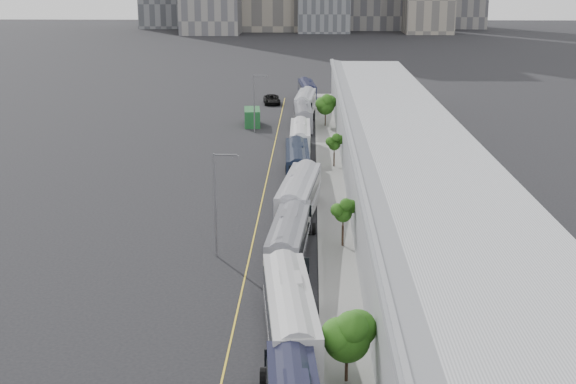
{
  "coord_description": "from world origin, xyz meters",
  "views": [
    {
      "loc": [
        3.37,
        -11.15,
        21.84
      ],
      "look_at": [
        1.33,
        58.26,
        3.0
      ],
      "focal_mm": 50.0,
      "sensor_mm": 36.0,
      "label": 1
    }
  ],
  "objects_px": {
    "street_lamp_far": "(256,99)",
    "suv": "(272,99)",
    "street_lamp_near": "(218,197)",
    "bus_3": "(289,243)",
    "bus_2": "(290,321)",
    "shipping_container": "(252,117)",
    "bus_7": "(303,119)",
    "bus_5": "(297,166)",
    "bus_8": "(305,105)",
    "bus_6": "(300,141)",
    "bus_9": "(307,93)",
    "bus_4": "(299,200)"
  },
  "relations": [
    {
      "from": "bus_3",
      "to": "street_lamp_far",
      "type": "bearing_deg",
      "value": 100.45
    },
    {
      "from": "bus_8",
      "to": "bus_4",
      "type": "bearing_deg",
      "value": -86.48
    },
    {
      "from": "bus_5",
      "to": "bus_8",
      "type": "xyz_separation_m",
      "value": [
        0.54,
        42.13,
        0.06
      ]
    },
    {
      "from": "bus_3",
      "to": "bus_6",
      "type": "relative_size",
      "value": 1.02
    },
    {
      "from": "bus_3",
      "to": "bus_6",
      "type": "bearing_deg",
      "value": 93.39
    },
    {
      "from": "bus_2",
      "to": "suv",
      "type": "xyz_separation_m",
      "value": [
        -5.7,
        94.55,
        -0.83
      ]
    },
    {
      "from": "bus_9",
      "to": "street_lamp_near",
      "type": "xyz_separation_m",
      "value": [
        -6.52,
        -82.48,
        3.4
      ]
    },
    {
      "from": "shipping_container",
      "to": "suv",
      "type": "xyz_separation_m",
      "value": [
        1.94,
        20.64,
        -0.43
      ]
    },
    {
      "from": "shipping_container",
      "to": "bus_2",
      "type": "bearing_deg",
      "value": -88.89
    },
    {
      "from": "street_lamp_near",
      "to": "bus_3",
      "type": "bearing_deg",
      "value": -11.74
    },
    {
      "from": "bus_2",
      "to": "bus_8",
      "type": "distance_m",
      "value": 83.45
    },
    {
      "from": "bus_5",
      "to": "shipping_container",
      "type": "bearing_deg",
      "value": 100.75
    },
    {
      "from": "bus_3",
      "to": "bus_8",
      "type": "distance_m",
      "value": 68.61
    },
    {
      "from": "bus_2",
      "to": "bus_5",
      "type": "bearing_deg",
      "value": 84.83
    },
    {
      "from": "bus_4",
      "to": "bus_5",
      "type": "xyz_separation_m",
      "value": [
        -0.43,
        14.51,
        -0.14
      ]
    },
    {
      "from": "bus_2",
      "to": "shipping_container",
      "type": "bearing_deg",
      "value": 90.33
    },
    {
      "from": "bus_3",
      "to": "street_lamp_far",
      "type": "distance_m",
      "value": 54.1
    },
    {
      "from": "bus_8",
      "to": "street_lamp_far",
      "type": "distance_m",
      "value": 16.82
    },
    {
      "from": "bus_7",
      "to": "street_lamp_far",
      "type": "distance_m",
      "value": 8.1
    },
    {
      "from": "street_lamp_near",
      "to": "suv",
      "type": "bearing_deg",
      "value": 89.68
    },
    {
      "from": "bus_3",
      "to": "shipping_container",
      "type": "height_order",
      "value": "bus_3"
    },
    {
      "from": "bus_4",
      "to": "shipping_container",
      "type": "relative_size",
      "value": 2.35
    },
    {
      "from": "bus_7",
      "to": "bus_8",
      "type": "distance_m",
      "value": 11.85
    },
    {
      "from": "shipping_container",
      "to": "bus_7",
      "type": "bearing_deg",
      "value": -21.6
    },
    {
      "from": "bus_5",
      "to": "shipping_container",
      "type": "distance_m",
      "value": 33.4
    },
    {
      "from": "bus_7",
      "to": "suv",
      "type": "bearing_deg",
      "value": 101.53
    },
    {
      "from": "bus_6",
      "to": "shipping_container",
      "type": "bearing_deg",
      "value": 111.23
    },
    {
      "from": "bus_5",
      "to": "bus_6",
      "type": "relative_size",
      "value": 1.02
    },
    {
      "from": "bus_7",
      "to": "street_lamp_far",
      "type": "height_order",
      "value": "street_lamp_far"
    },
    {
      "from": "bus_9",
      "to": "street_lamp_far",
      "type": "relative_size",
      "value": 1.5
    },
    {
      "from": "bus_2",
      "to": "bus_6",
      "type": "height_order",
      "value": "bus_2"
    },
    {
      "from": "bus_7",
      "to": "street_lamp_far",
      "type": "bearing_deg",
      "value": -157.42
    },
    {
      "from": "bus_2",
      "to": "street_lamp_far",
      "type": "xyz_separation_m",
      "value": [
        -6.72,
        68.48,
        3.15
      ]
    },
    {
      "from": "street_lamp_far",
      "to": "bus_6",
      "type": "bearing_deg",
      "value": -63.6
    },
    {
      "from": "shipping_container",
      "to": "suv",
      "type": "height_order",
      "value": "shipping_container"
    },
    {
      "from": "street_lamp_far",
      "to": "suv",
      "type": "relative_size",
      "value": 1.4
    },
    {
      "from": "street_lamp_far",
      "to": "suv",
      "type": "xyz_separation_m",
      "value": [
        1.02,
        26.06,
        -3.98
      ]
    },
    {
      "from": "bus_8",
      "to": "suv",
      "type": "distance_m",
      "value": 12.61
    },
    {
      "from": "bus_7",
      "to": "suv",
      "type": "distance_m",
      "value": 23.65
    },
    {
      "from": "bus_6",
      "to": "street_lamp_near",
      "type": "height_order",
      "value": "street_lamp_near"
    },
    {
      "from": "bus_8",
      "to": "bus_7",
      "type": "bearing_deg",
      "value": -87.65
    },
    {
      "from": "bus_2",
      "to": "street_lamp_far",
      "type": "height_order",
      "value": "street_lamp_far"
    },
    {
      "from": "bus_7",
      "to": "bus_8",
      "type": "bearing_deg",
      "value": 86.34
    },
    {
      "from": "bus_9",
      "to": "street_lamp_near",
      "type": "distance_m",
      "value": 82.8
    },
    {
      "from": "bus_2",
      "to": "bus_7",
      "type": "distance_m",
      "value": 71.6
    },
    {
      "from": "bus_4",
      "to": "street_lamp_near",
      "type": "distance_m",
      "value": 12.88
    },
    {
      "from": "bus_6",
      "to": "bus_8",
      "type": "height_order",
      "value": "bus_8"
    },
    {
      "from": "bus_4",
      "to": "bus_5",
      "type": "height_order",
      "value": "bus_4"
    },
    {
      "from": "bus_7",
      "to": "shipping_container",
      "type": "bearing_deg",
      "value": 160.81
    },
    {
      "from": "shipping_container",
      "to": "street_lamp_far",
      "type": "bearing_deg",
      "value": -85.11
    }
  ]
}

